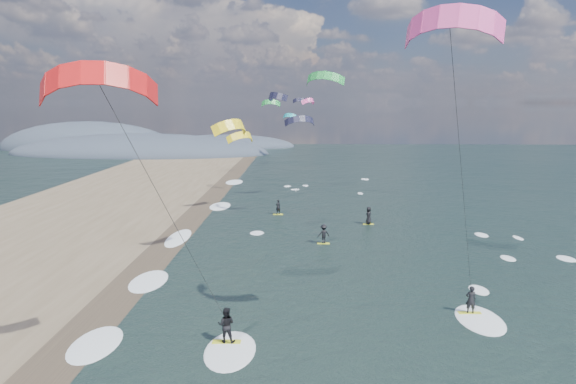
{
  "coord_description": "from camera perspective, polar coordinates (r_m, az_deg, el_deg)",
  "views": [
    {
      "loc": [
        -0.23,
        -16.83,
        12.35
      ],
      "look_at": [
        -1.0,
        12.0,
        7.0
      ],
      "focal_mm": 30.0,
      "sensor_mm": 36.0,
      "label": 1
    }
  ],
  "objects": [
    {
      "name": "wet_sand_strip",
      "position": [
        31.8,
        -20.9,
        -13.07
      ],
      "size": [
        3.0,
        240.0,
        0.0
      ],
      "primitive_type": "cube",
      "color": "#382D23",
      "rests_on": "ground"
    },
    {
      "name": "bg_kite_field",
      "position": [
        68.83,
        0.08,
        10.28
      ],
      "size": [
        11.91,
        73.86,
        7.48
      ],
      "color": "#D83F8C",
      "rests_on": "ground"
    },
    {
      "name": "far_kitesurfers",
      "position": [
        47.27,
        5.23,
        -3.56
      ],
      "size": [
        10.65,
        12.09,
        1.84
      ],
      "color": "#CAD024",
      "rests_on": "ground"
    },
    {
      "name": "kitesurfer_near_a",
      "position": [
        23.26,
        19.33,
        10.9
      ],
      "size": [
        7.83,
        9.01,
        16.8
      ],
      "color": "#CAD024",
      "rests_on": "ground"
    },
    {
      "name": "coastal_hills",
      "position": [
        133.01,
        -18.14,
        4.67
      ],
      "size": [
        80.0,
        41.0,
        15.0
      ],
      "color": "#3D4756",
      "rests_on": "ground"
    },
    {
      "name": "shoreline_surf",
      "position": [
        35.52,
        -16.15,
        -10.27
      ],
      "size": [
        2.4,
        79.4,
        0.11
      ],
      "color": "white",
      "rests_on": "ground"
    },
    {
      "name": "kitesurfer_near_b",
      "position": [
        20.05,
        -16.68,
        2.14
      ],
      "size": [
        7.33,
        8.71,
        14.39
      ],
      "color": "#CAD024",
      "rests_on": "ground"
    }
  ]
}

